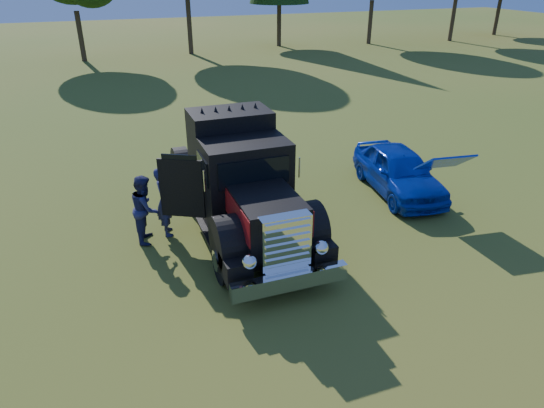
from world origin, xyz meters
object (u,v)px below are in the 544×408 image
at_px(hotrod_coupe, 399,171).
at_px(spectator_far, 146,208).
at_px(diamond_t_truck, 241,186).
at_px(spectator_near, 165,201).

distance_m(hotrod_coupe, spectator_far, 7.59).
bearing_deg(diamond_t_truck, hotrod_coupe, 7.24).
distance_m(diamond_t_truck, hotrod_coupe, 5.27).
height_order(diamond_t_truck, spectator_near, diamond_t_truck).
bearing_deg(spectator_near, spectator_far, 106.80).
xyz_separation_m(hotrod_coupe, spectator_near, (-7.07, -0.16, 0.22)).
xyz_separation_m(diamond_t_truck, spectator_far, (-2.38, 0.35, -0.40)).
height_order(hotrod_coupe, spectator_far, hotrod_coupe).
bearing_deg(hotrod_coupe, diamond_t_truck, -172.76).
relative_size(spectator_near, spectator_far, 1.05).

